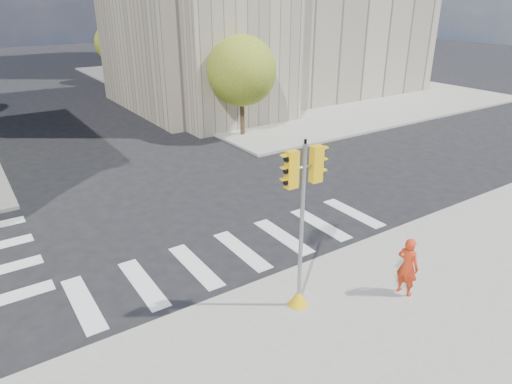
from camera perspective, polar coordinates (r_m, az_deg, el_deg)
ground at (r=17.61m, az=-5.00°, el=-4.47°), size 160.00×160.00×0.00m
sidewalk_far_right at (r=48.94m, az=0.78°, el=13.70°), size 28.00×40.00×0.15m
civic_building at (r=40.11m, az=1.24°, el=21.93°), size 26.00×16.00×19.39m
tree_re_near at (r=28.33m, az=-1.78°, el=14.87°), size 4.20×4.20×6.16m
tree_re_mid at (r=38.92m, az=-11.67°, el=17.16°), size 4.60×4.60×6.66m
tree_re_far at (r=50.21m, az=-17.22°, el=17.34°), size 4.00×4.00×5.88m
lamp_near at (r=31.93m, az=-4.99°, el=16.70°), size 0.35×0.18×8.11m
lamp_far at (r=44.64m, az=-14.23°, el=17.96°), size 0.35×0.18×8.11m
traffic_signal at (r=12.19m, az=5.65°, el=-6.05°), size 1.07×0.56×4.85m
photographer at (r=13.92m, az=18.41°, el=-8.81°), size 0.52×0.71×1.80m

